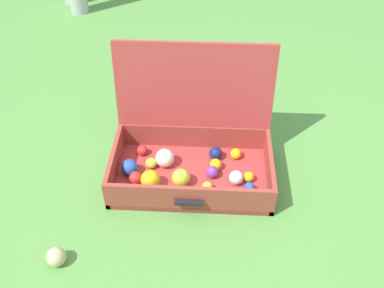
% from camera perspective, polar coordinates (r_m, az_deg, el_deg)
% --- Properties ---
extents(ground_plane, '(16.00, 16.00, 0.00)m').
position_cam_1_polar(ground_plane, '(1.83, 2.07, -5.95)').
color(ground_plane, '#569342').
extents(open_suitcase, '(0.67, 0.47, 0.52)m').
position_cam_1_polar(open_suitcase, '(1.82, -0.11, -0.84)').
color(open_suitcase, '#B23838').
rests_on(open_suitcase, ground).
extents(stray_ball_on_grass, '(0.07, 0.07, 0.07)m').
position_cam_1_polar(stray_ball_on_grass, '(1.65, -17.38, -13.99)').
color(stray_ball_on_grass, '#D1B784').
rests_on(stray_ball_on_grass, ground).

